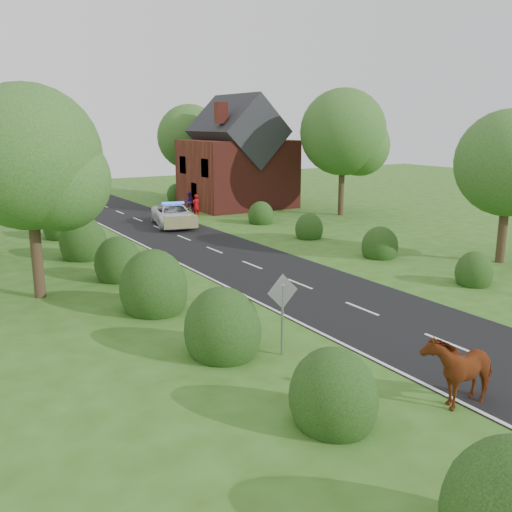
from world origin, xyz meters
TOP-DOWN VIEW (x-y plane):
  - ground at (0.00, 0.00)m, footprint 120.00×120.00m
  - road at (0.00, 15.00)m, footprint 6.00×70.00m
  - road_markings at (-1.60, 12.93)m, footprint 4.96×70.00m
  - hedgerow_left at (-6.51, 11.69)m, footprint 2.75×50.41m
  - hedgerow_right at (6.60, 11.21)m, footprint 2.10×45.78m
  - tree_left_a at (-9.75, 11.86)m, footprint 5.74×5.60m
  - tree_right_b at (14.29, 21.84)m, footprint 6.56×6.40m
  - tree_right_c at (9.27, 37.85)m, footprint 6.15×6.00m
  - road_sign at (-5.00, 2.00)m, footprint 1.06×0.08m
  - house at (9.49, 30.00)m, footprint 8.00×7.40m
  - cow at (-2.87, -2.73)m, footprint 2.12×1.14m
  - police_van at (1.22, 24.30)m, footprint 3.65×5.81m
  - pedestrian_red at (4.14, 26.85)m, footprint 0.69×0.52m
  - pedestrian_purple at (4.97, 29.79)m, footprint 0.94×0.89m

SIDE VIEW (x-z plane):
  - ground at x=0.00m, z-range 0.00..0.00m
  - road at x=0.00m, z-range 0.00..0.02m
  - road_markings at x=-1.60m, z-range 0.02..0.03m
  - hedgerow_right at x=6.60m, z-range -0.50..1.60m
  - police_van at x=1.22m, z-range -0.07..1.56m
  - cow at x=-2.87m, z-range 0.00..1.50m
  - hedgerow_left at x=-6.51m, z-range -0.75..2.25m
  - pedestrian_purple at x=4.97m, z-range 0.00..1.54m
  - pedestrian_red at x=4.14m, z-range 0.00..1.70m
  - road_sign at x=-5.00m, z-range 0.39..2.92m
  - house at x=9.49m, z-range -0.80..8.37m
  - tree_left_a at x=-9.75m, z-range 1.15..9.53m
  - tree_right_c at x=9.27m, z-range 1.05..9.63m
  - tree_right_b at x=14.29m, z-range 1.24..10.64m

